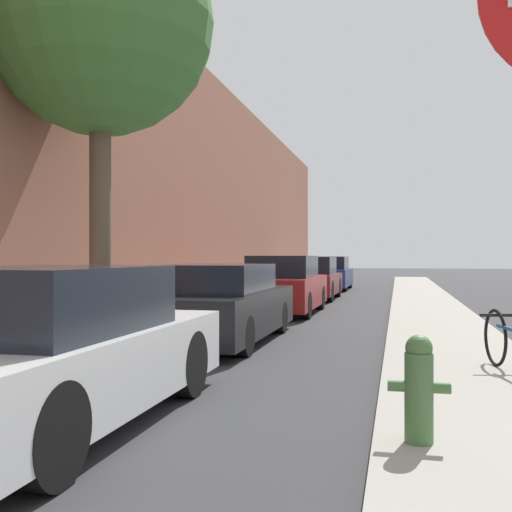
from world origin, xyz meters
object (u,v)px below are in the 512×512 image
at_px(parked_car_maroon, 312,279).
at_px(parked_car_navy, 329,274).
at_px(parked_car_red, 284,286).
at_px(parked_car_black, 218,305).
at_px(parked_car_white, 53,351).
at_px(fire_hydrant, 419,387).
at_px(bicycle, 512,343).
at_px(street_tree_near, 100,23).

distance_m(parked_car_maroon, parked_car_navy, 6.11).
height_order(parked_car_red, parked_car_navy, parked_car_red).
height_order(parked_car_black, parked_car_navy, parked_car_navy).
xyz_separation_m(parked_car_black, parked_car_navy, (0.04, 16.96, 0.05)).
relative_size(parked_car_white, fire_hydrant, 5.33).
height_order(parked_car_black, parked_car_maroon, parked_car_maroon).
xyz_separation_m(parked_car_maroon, bicycle, (4.21, -13.43, -0.21)).
relative_size(parked_car_navy, fire_hydrant, 5.68).
relative_size(parked_car_white, street_tree_near, 0.60).
distance_m(street_tree_near, fire_hydrant, 8.09).
bearing_deg(parked_car_black, parked_car_white, -88.92).
bearing_deg(parked_car_black, parked_car_maroon, 89.34).
xyz_separation_m(parked_car_white, parked_car_black, (-0.10, 5.38, -0.02)).
xyz_separation_m(parked_car_navy, street_tree_near, (-1.71, -18.06, 4.59)).
distance_m(street_tree_near, bicycle, 7.82).
bearing_deg(parked_car_navy, street_tree_near, -95.40).
bearing_deg(bicycle, parked_car_black, 137.39).
xyz_separation_m(parked_car_red, parked_car_navy, (-0.12, 11.50, -0.02)).
bearing_deg(parked_car_white, fire_hydrant, -2.17).
xyz_separation_m(parked_car_white, parked_car_maroon, (0.02, 16.23, 0.02)).
relative_size(parked_car_maroon, bicycle, 2.48).
bearing_deg(parked_car_red, parked_car_navy, 90.58).
xyz_separation_m(parked_car_red, street_tree_near, (-1.83, -6.57, 4.57)).
xyz_separation_m(street_tree_near, bicycle, (6.00, -1.47, -4.79)).
distance_m(parked_car_maroon, street_tree_near, 12.93).
height_order(parked_car_maroon, bicycle, parked_car_maroon).
bearing_deg(parked_car_black, parked_car_red, 88.39).
bearing_deg(street_tree_near, parked_car_navy, 84.60).
height_order(parked_car_white, street_tree_near, street_tree_near).
height_order(parked_car_white, parked_car_maroon, parked_car_maroon).
relative_size(parked_car_black, parked_car_maroon, 1.07).
height_order(parked_car_red, parked_car_maroon, parked_car_red).
bearing_deg(parked_car_black, bicycle, -30.73).
bearing_deg(parked_car_maroon, parked_car_navy, 90.83).
distance_m(parked_car_black, street_tree_near, 5.05).
bearing_deg(fire_hydrant, parked_car_black, 120.16).
bearing_deg(parked_car_white, parked_car_red, 89.72).
relative_size(parked_car_black, parked_car_navy, 1.02).
bearing_deg(parked_car_white, street_tree_near, 112.53).
distance_m(parked_car_white, parked_car_red, 10.84).
bearing_deg(street_tree_near, bicycle, -13.79).
relative_size(parked_car_navy, street_tree_near, 0.64).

